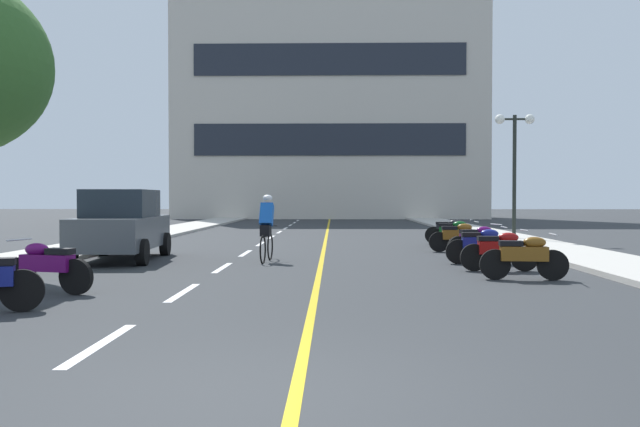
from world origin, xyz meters
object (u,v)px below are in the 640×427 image
motorcycle_9 (450,230)px  cyclist_rider (267,226)px  parked_car_near (121,225)px  motorcycle_4 (500,250)px  motorcycle_2 (47,266)px  motorcycle_5 (482,245)px  motorcycle_8 (454,233)px  motorcycle_3 (525,256)px  street_lamp_mid (515,146)px  motorcycle_6 (478,241)px  motorcycle_7 (458,236)px

motorcycle_9 → cyclist_rider: bearing=-131.5°
motorcycle_9 → cyclist_rider: size_ratio=0.95×
parked_car_near → motorcycle_4: size_ratio=2.52×
motorcycle_4 → motorcycle_9: (0.41, 8.64, 0.00)m
motorcycle_2 → motorcycle_5: (8.41, 5.16, 0.00)m
motorcycle_8 → motorcycle_9: size_ratio=0.99×
motorcycle_4 → motorcycle_8: size_ratio=1.02×
motorcycle_8 → motorcycle_3: bearing=-91.3°
motorcycle_2 → motorcycle_9: 15.12m
motorcycle_5 → cyclist_rider: 5.34m
street_lamp_mid → cyclist_rider: bearing=-136.3°
street_lamp_mid → motorcycle_4: size_ratio=2.69×
motorcycle_5 → motorcycle_6: 1.55m
motorcycle_6 → motorcycle_7: bearing=93.7°
street_lamp_mid → parked_car_near: (-12.17, -7.76, -2.61)m
motorcycle_5 → motorcycle_9: size_ratio=1.01×
street_lamp_mid → motorcycle_9: (-2.64, -1.51, -3.05)m
motorcycle_5 → motorcycle_7: bearing=88.3°
street_lamp_mid → motorcycle_2: street_lamp_mid is taller
motorcycle_3 → motorcycle_5: same height
motorcycle_4 → motorcycle_5: same height
motorcycle_3 → cyclist_rider: 6.59m
street_lamp_mid → parked_car_near: size_ratio=1.07×
motorcycle_5 → motorcycle_3: bearing=-87.4°
motorcycle_4 → motorcycle_7: size_ratio=1.00×
street_lamp_mid → motorcycle_8: bearing=-132.8°
parked_car_near → motorcycle_2: size_ratio=2.56×
parked_car_near → motorcycle_6: parked_car_near is taller
motorcycle_2 → motorcycle_3: bearing=13.3°
street_lamp_mid → motorcycle_7: bearing=-120.9°
motorcycle_9 → motorcycle_8: bearing=-94.9°
motorcycle_4 → motorcycle_3: bearing=-86.7°
parked_car_near → motorcycle_9: size_ratio=2.55×
street_lamp_mid → motorcycle_7: 6.58m
motorcycle_4 → motorcycle_6: size_ratio=1.02×
motorcycle_3 → motorcycle_6: 4.67m
parked_car_near → motorcycle_9: 11.41m
motorcycle_2 → motorcycle_6: same height
motorcycle_3 → motorcycle_5: (-0.14, 3.14, 0.00)m
motorcycle_4 → motorcycle_8: 7.18m
street_lamp_mid → motorcycle_6: 8.21m
street_lamp_mid → motorcycle_9: size_ratio=2.72×
cyclist_rider → motorcycle_6: bearing=9.8°
motorcycle_6 → motorcycle_3: bearing=-91.2°
motorcycle_8 → cyclist_rider: bearing=-138.2°
motorcycle_5 → cyclist_rider: bearing=173.7°
motorcycle_3 → motorcycle_4: size_ratio=1.00×
motorcycle_2 → motorcycle_7: same height
parked_car_near → motorcycle_5: (9.07, -0.84, -0.44)m
street_lamp_mid → motorcycle_5: bearing=-109.8°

